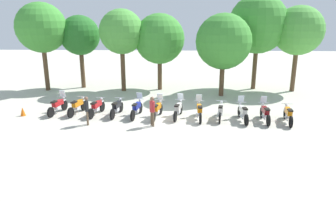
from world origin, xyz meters
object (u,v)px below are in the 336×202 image
at_px(motorcycle_8, 221,111).
at_px(tree_2, 122,32).
at_px(tree_5, 258,24).
at_px(motorcycle_0, 58,105).
at_px(tree_1, 80,36).
at_px(motorcycle_11, 288,114).
at_px(motorcycle_9, 243,112).
at_px(person_0, 87,109).
at_px(motorcycle_2, 97,107).
at_px(motorcycle_3, 117,107).
at_px(motorcycle_10, 265,113).
at_px(motorcycle_6, 178,109).
at_px(tree_4, 224,42).
at_px(motorcycle_1, 78,106).
at_px(tree_0, 42,28).
at_px(motorcycle_4, 137,108).
at_px(person_1, 152,109).
at_px(motorcycle_7, 199,111).
at_px(tree_3, 160,39).
at_px(motorcycle_5, 157,109).
at_px(traffic_cone, 23,111).

height_order(motorcycle_8, tree_2, tree_2).
distance_m(tree_2, tree_5, 10.98).
relative_size(motorcycle_0, tree_5, 0.28).
relative_size(motorcycle_8, tree_1, 0.36).
bearing_deg(motorcycle_11, motorcycle_9, 92.58).
bearing_deg(person_0, motorcycle_2, 68.55).
bearing_deg(motorcycle_3, motorcycle_10, -87.30).
height_order(motorcycle_6, motorcycle_8, motorcycle_6).
bearing_deg(tree_1, tree_4, -11.66).
relative_size(motorcycle_1, motorcycle_2, 1.00).
relative_size(motorcycle_1, tree_0, 0.31).
bearing_deg(motorcycle_6, tree_5, -26.40).
relative_size(motorcycle_0, tree_1, 0.36).
bearing_deg(motorcycle_10, motorcycle_1, 86.90).
bearing_deg(motorcycle_3, tree_0, 55.45).
xyz_separation_m(motorcycle_4, motorcycle_8, (5.03, -0.25, -0.01)).
xyz_separation_m(motorcycle_9, tree_0, (-14.75, 7.19, 4.55)).
bearing_deg(tree_2, person_0, -93.21).
bearing_deg(person_1, tree_2, -108.64).
xyz_separation_m(motorcycle_0, motorcycle_11, (13.84, -1.12, -0.01)).
xyz_separation_m(motorcycle_3, motorcycle_10, (8.81, -0.75, 0.01)).
distance_m(motorcycle_2, motorcycle_7, 6.31).
height_order(tree_2, tree_5, tree_5).
distance_m(motorcycle_1, person_0, 2.36).
distance_m(motorcycle_2, tree_2, 7.82).
relative_size(motorcycle_4, motorcycle_10, 0.99).
bearing_deg(tree_3, motorcycle_5, -87.14).
height_order(motorcycle_3, motorcycle_11, same).
bearing_deg(motorcycle_1, motorcycle_5, -84.63).
xyz_separation_m(tree_4, tree_5, (3.04, 2.53, 1.21)).
distance_m(motorcycle_3, tree_4, 9.52).
bearing_deg(traffic_cone, tree_3, 43.65).
bearing_deg(tree_2, motorcycle_2, -93.84).
relative_size(motorcycle_0, person_0, 1.33).
xyz_separation_m(motorcycle_1, motorcycle_10, (11.32, -0.94, 0.01)).
xyz_separation_m(motorcycle_5, motorcycle_11, (7.55, -0.55, -0.01)).
relative_size(motorcycle_6, person_1, 1.28).
height_order(motorcycle_3, motorcycle_4, motorcycle_4).
height_order(motorcycle_2, motorcycle_6, motorcycle_6).
relative_size(motorcycle_10, person_0, 1.34).
bearing_deg(tree_0, tree_3, 4.18).
bearing_deg(person_1, motorcycle_5, -135.28).
height_order(motorcycle_3, person_1, person_1).
bearing_deg(motorcycle_3, motorcycle_8, -86.29).
xyz_separation_m(tree_2, tree_4, (7.87, -1.31, -0.63)).
bearing_deg(motorcycle_1, motorcycle_8, -82.35).
xyz_separation_m(motorcycle_10, tree_5, (1.28, 8.54, 4.83)).
height_order(motorcycle_5, motorcycle_7, same).
height_order(motorcycle_11, tree_0, tree_0).
xyz_separation_m(tree_0, tree_2, (6.39, 0.07, -0.31)).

